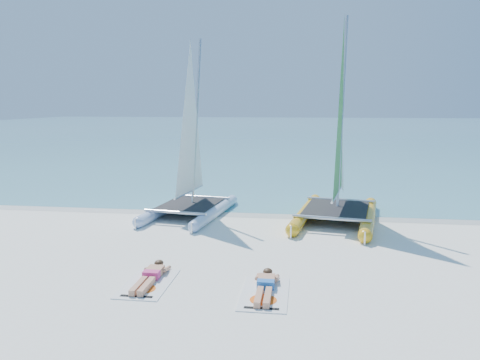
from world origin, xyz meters
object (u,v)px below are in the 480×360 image
at_px(catamaran_blue, 190,161).
at_px(sunbather_a, 151,276).
at_px(sunbather_b, 265,285).
at_px(towel_b, 265,294).
at_px(catamaran_yellow, 340,153).
at_px(towel_a, 148,283).

bearing_deg(catamaran_blue, sunbather_a, -76.87).
xyz_separation_m(sunbather_a, sunbather_b, (2.64, -0.22, 0.00)).
bearing_deg(sunbather_a, towel_b, -8.86).
bearing_deg(catamaran_yellow, towel_b, -96.22).
bearing_deg(towel_a, catamaran_blue, 95.31).
xyz_separation_m(catamaran_blue, towel_a, (0.61, -6.60, -1.95)).
height_order(towel_b, sunbather_b, sunbather_b).
bearing_deg(towel_a, catamaran_yellow, 55.90).
bearing_deg(catamaran_blue, sunbather_b, -56.17).
bearing_deg(sunbather_b, sunbather_a, 175.24).
relative_size(catamaran_blue, towel_b, 3.55).
bearing_deg(towel_a, sunbather_a, 90.00).
distance_m(catamaran_blue, towel_b, 7.80).
xyz_separation_m(catamaran_yellow, sunbather_a, (-4.64, -6.66, -2.17)).
bearing_deg(catamaran_blue, towel_b, -56.81).
bearing_deg(catamaran_yellow, catamaran_blue, -167.68).
height_order(catamaran_yellow, sunbather_a, catamaran_yellow).
xyz_separation_m(catamaran_blue, towel_b, (3.26, -6.82, -1.95)).
bearing_deg(towel_a, sunbather_b, -0.61).
height_order(catamaran_blue, towel_b, catamaran_blue).
xyz_separation_m(catamaran_blue, sunbather_a, (0.61, -6.41, -1.84)).
bearing_deg(towel_b, towel_a, 175.24).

